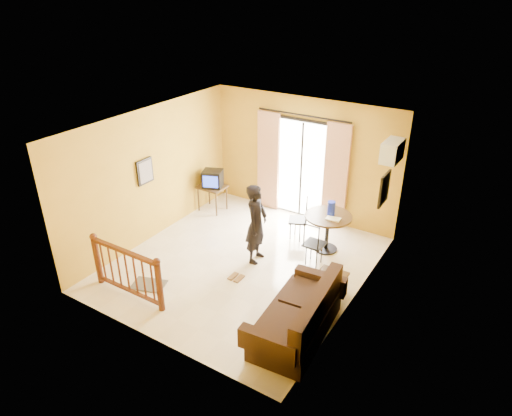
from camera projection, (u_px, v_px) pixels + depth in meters
The scene contains 19 objects.
ground at pixel (243, 263), 9.01m from camera, with size 5.00×5.00×0.00m, color beige.
room_shell at pixel (242, 185), 8.24m from camera, with size 5.00×5.00×5.00m.
balcony_door at pixel (301, 168), 10.32m from camera, with size 2.25×0.14×2.46m.
tv_table at pixel (212, 189), 10.84m from camera, with size 0.63×0.53×0.63m.
television at pixel (213, 179), 10.70m from camera, with size 0.56×0.53×0.40m.
picture_left at pixel (145, 171), 9.20m from camera, with size 0.05×0.42×0.52m.
dining_table at pixel (328, 223), 9.20m from camera, with size 0.96×0.96×0.80m.
water_jug at pixel (331, 208), 9.08m from camera, with size 0.16×0.16×0.29m, color #1525C7.
serving_tray at pixel (333, 219), 8.97m from camera, with size 0.28×0.18×0.02m, color #EBE7C9.
dining_chairs at pixel (305, 250), 9.44m from camera, with size 1.18×1.17×0.95m.
air_conditioner at pixel (392, 151), 8.53m from camera, with size 0.31×0.60×0.40m.
botanical_print at pixel (384, 189), 8.21m from camera, with size 0.05×0.50×0.60m.
coffee_table at pixel (326, 287), 7.87m from camera, with size 0.51×0.91×0.40m.
bowl at pixel (330, 275), 7.92m from camera, with size 0.21×0.21×0.06m, color brown.
sofa at pixel (300, 318), 7.06m from camera, with size 1.03×1.99×0.92m.
standing_person at pixel (256, 224), 8.78m from camera, with size 0.59×0.39×1.62m, color black.
stair_balustrade at pixel (126, 269), 7.86m from camera, with size 1.63×0.13×1.04m.
doormat at pixel (149, 285), 8.37m from camera, with size 0.60×0.40×0.02m, color #504C40.
sandals at pixel (236, 277), 8.57m from camera, with size 0.24×0.25×0.03m.
Camera 1 is at (4.20, -6.27, 5.06)m, focal length 32.00 mm.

